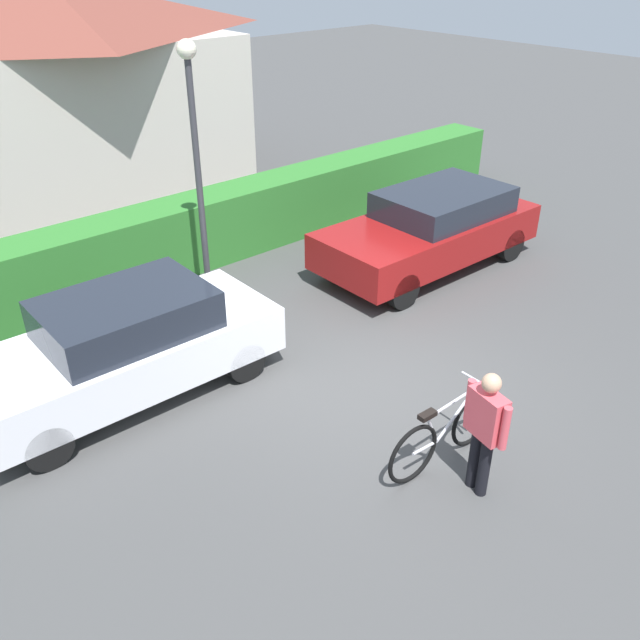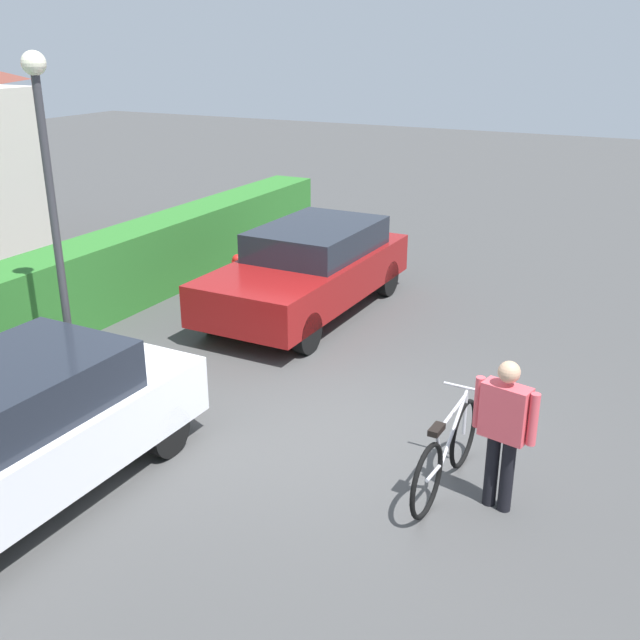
% 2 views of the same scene
% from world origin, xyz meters
% --- Properties ---
extents(ground_plane, '(60.00, 60.00, 0.00)m').
position_xyz_m(ground_plane, '(0.00, 0.00, 0.00)').
color(ground_plane, '#424242').
extents(hedge_row, '(16.55, 0.90, 1.26)m').
position_xyz_m(hedge_row, '(0.00, 5.02, 0.63)').
color(hedge_row, '#2D712A').
rests_on(hedge_row, ground).
extents(parked_car_near, '(4.06, 1.70, 1.43)m').
position_xyz_m(parked_car_near, '(-2.58, 2.07, 0.74)').
color(parked_car_near, silver).
rests_on(parked_car_near, ground).
extents(parked_car_far, '(4.33, 1.87, 1.41)m').
position_xyz_m(parked_car_far, '(3.48, 2.07, 0.75)').
color(parked_car_far, maroon).
rests_on(parked_car_far, ground).
extents(bicycle, '(1.77, 0.50, 0.92)m').
position_xyz_m(bicycle, '(-0.50, -1.58, 0.40)').
color(bicycle, black).
rests_on(bicycle, ground).
extents(person_rider, '(0.29, 0.62, 1.54)m').
position_xyz_m(person_rider, '(-0.57, -2.13, 0.89)').
color(person_rider, black).
rests_on(person_rider, ground).
extents(street_lamp, '(0.28, 0.28, 4.15)m').
position_xyz_m(street_lamp, '(-0.41, 3.50, 2.69)').
color(street_lamp, '#38383D').
rests_on(street_lamp, ground).
extents(fire_hydrant, '(0.20, 0.20, 0.81)m').
position_xyz_m(fire_hydrant, '(3.45, 3.45, 0.41)').
color(fire_hydrant, red).
rests_on(fire_hydrant, ground).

